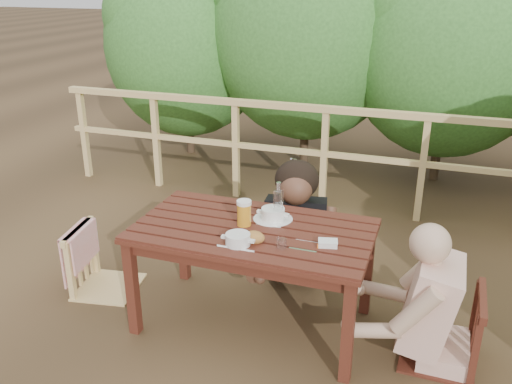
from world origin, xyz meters
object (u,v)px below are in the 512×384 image
(beer_glass, at_px, (244,214))
(tumbler, at_px, (281,245))
(soup_far, at_px, (273,215))
(butter_tub, at_px, (328,244))
(chair_right, at_px, (446,294))
(table, at_px, (253,277))
(bottle, at_px, (278,202))
(diner_right, at_px, (458,254))
(woman, at_px, (298,182))
(bread_roll, at_px, (254,237))
(chair_far, at_px, (297,216))
(chair_left, at_px, (103,234))
(soup_near, at_px, (238,240))

(beer_glass, distance_m, tumbler, 0.38)
(soup_far, distance_m, butter_tub, 0.48)
(chair_right, xyz_separation_m, tumbler, (-0.92, -0.22, 0.26))
(table, relative_size, bottle, 5.43)
(beer_glass, bearing_deg, diner_right, 0.08)
(woman, bearing_deg, butter_tub, 104.03)
(woman, height_order, diner_right, woman)
(bottle, bearing_deg, woman, 93.86)
(table, height_order, diner_right, diner_right)
(woman, xyz_separation_m, soup_far, (0.01, -0.64, 0.01))
(diner_right, relative_size, bread_roll, 11.04)
(chair_far, relative_size, woman, 0.61)
(chair_left, xyz_separation_m, chair_far, (1.20, 0.75, -0.01))
(chair_far, relative_size, beer_glass, 4.94)
(bread_roll, height_order, tumbler, bread_roll)
(tumbler, bearing_deg, soup_near, -170.40)
(bottle, bearing_deg, chair_right, -7.48)
(chair_far, distance_m, bottle, 0.73)
(table, height_order, bottle, bottle)
(chair_right, relative_size, beer_glass, 5.05)
(soup_near, bearing_deg, bottle, 73.49)
(diner_right, relative_size, soup_near, 5.81)
(chair_far, xyz_separation_m, tumbler, (0.17, -0.98, 0.27))
(woman, distance_m, bread_roll, 0.97)
(soup_near, relative_size, bottle, 0.91)
(bread_roll, xyz_separation_m, bottle, (0.04, 0.33, 0.10))
(diner_right, xyz_separation_m, tumbler, (-0.95, -0.22, 0.00))
(diner_right, relative_size, beer_glass, 8.02)
(chair_far, height_order, tumbler, chair_far)
(table, distance_m, bottle, 0.51)
(soup_far, relative_size, bread_roll, 1.97)
(table, relative_size, tumbler, 20.68)
(diner_right, height_order, bottle, diner_right)
(woman, xyz_separation_m, diner_right, (1.12, -0.78, -0.00))
(soup_far, bearing_deg, table, -114.38)
(table, bearing_deg, chair_far, 85.09)
(chair_far, xyz_separation_m, bread_roll, (-0.00, -0.95, 0.28))
(soup_far, distance_m, tumbler, 0.40)
(butter_tub, bearing_deg, chair_right, -3.81)
(table, bearing_deg, butter_tub, -10.31)
(bread_roll, xyz_separation_m, tumbler, (0.17, -0.03, -0.00))
(soup_near, xyz_separation_m, bread_roll, (0.07, 0.07, -0.00))
(woman, bearing_deg, tumbler, 88.79)
(soup_far, xyz_separation_m, tumbler, (0.17, -0.36, -0.01))
(bread_roll, distance_m, tumbler, 0.18)
(soup_far, height_order, bread_roll, soup_far)
(soup_far, relative_size, butter_tub, 2.26)
(diner_right, xyz_separation_m, butter_tub, (-0.70, -0.11, -0.01))
(butter_tub, bearing_deg, chair_far, 102.72)
(table, bearing_deg, bottle, 54.65)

